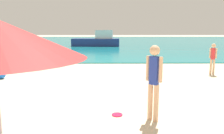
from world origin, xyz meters
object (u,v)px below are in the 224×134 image
at_px(person_distant, 213,57).
at_px(beach_ball, 1,74).
at_px(person_standing, 154,78).
at_px(frisbee, 117,115).
at_px(boat_far, 98,41).

height_order(person_distant, beach_ball, person_distant).
xyz_separation_m(person_standing, beach_ball, (-5.74, 4.55, -0.79)).
relative_size(frisbee, person_distant, 0.18).
relative_size(person_standing, beach_ball, 4.19).
bearing_deg(beach_ball, person_distant, 5.22).
relative_size(person_distant, boat_far, 0.24).
bearing_deg(boat_far, person_distant, 113.41).
distance_m(person_standing, person_distant, 6.67).
distance_m(person_distant, beach_ball, 9.67).
distance_m(person_distant, boat_far, 19.60).
bearing_deg(person_distant, beach_ball, -139.66).
relative_size(frisbee, beach_ball, 0.63).
bearing_deg(person_standing, boat_far, 135.23).
bearing_deg(boat_far, beach_ball, 84.94).
xyz_separation_m(frisbee, beach_ball, (-4.92, 4.25, 0.20)).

